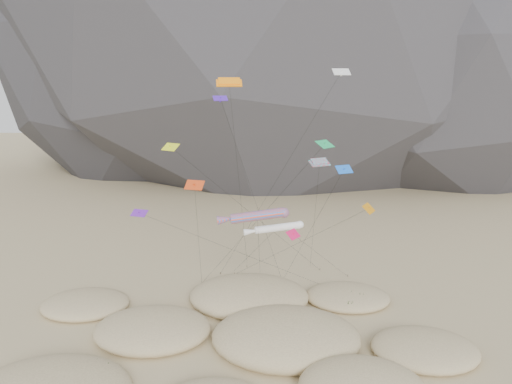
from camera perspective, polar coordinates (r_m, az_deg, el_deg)
ground at (r=53.09m, az=-1.10°, el=-18.87°), size 500.00×500.00×0.00m
dunes at (r=55.99m, az=-2.37°, el=-16.24°), size 50.39×34.27×4.09m
dune_grass at (r=56.58m, az=-1.60°, el=-15.82°), size 42.48×28.24×1.46m
kite_stakes at (r=73.85m, az=1.91°, el=-9.55°), size 21.02×7.77×0.30m
rainbow_tube_kite at (r=55.38m, az=-0.12°, el=-2.76°), size 8.09×14.70×14.05m
white_tube_kite at (r=60.15m, az=2.21°, el=-4.14°), size 9.67×14.35×11.28m
orange_parafoil at (r=57.97m, az=-3.06°, el=12.12°), size 3.05×17.18×28.25m
multi_parafoil at (r=58.34m, az=7.26°, el=3.21°), size 2.65×16.82×19.12m
delta_kites at (r=57.82m, az=1.33°, el=2.53°), size 28.49×19.64×29.30m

